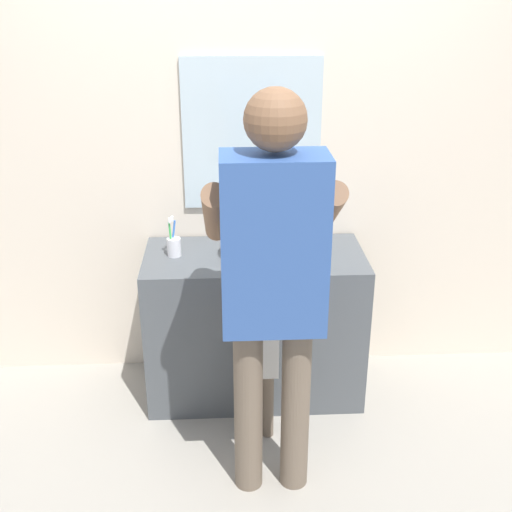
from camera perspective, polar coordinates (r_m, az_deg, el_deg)
name	(u,v)px	position (r m, az deg, el deg)	size (l,w,h in m)	color
ground_plane	(258,421)	(3.41, 0.14, -14.54)	(14.00, 14.00, 0.00)	#9E998E
back_wall	(251,137)	(3.39, -0.42, 10.66)	(4.40, 0.10, 2.70)	beige
vanity_cabinet	(255,324)	(3.44, -0.13, -6.11)	(1.13, 0.54, 0.81)	#4C5156
sink_basin	(255,246)	(3.22, -0.12, 0.91)	(0.33, 0.33, 0.11)	silver
faucet	(253,227)	(3.39, -0.29, 2.59)	(0.18, 0.14, 0.18)	#B7BABF
toothbrush_cup	(174,246)	(3.25, -7.38, 0.91)	(0.07, 0.07, 0.21)	silver
soap_bottle	(321,242)	(3.25, 5.86, 1.22)	(0.06, 0.06, 0.16)	#66B2D1
child_toddler	(259,352)	(3.06, 0.25, -8.65)	(0.25, 0.25, 0.80)	#6B5B4C
adult_parent	(273,269)	(2.50, 1.56, -1.18)	(0.55, 0.57, 1.77)	#6B5B4C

